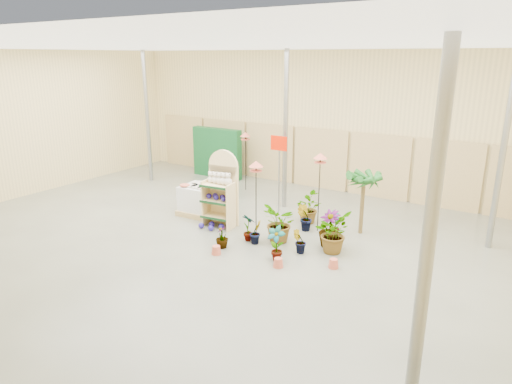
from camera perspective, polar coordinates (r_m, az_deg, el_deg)
room at (r=10.92m, az=-3.02°, el=5.61°), size 15.20×12.10×4.70m
display_shelf at (r=11.88m, az=-4.29°, el=0.06°), size 0.90×0.63×2.01m
teddy_bears at (r=11.70m, az=-4.49°, el=1.60°), size 0.75×0.21×0.33m
gazing_balls_shelf at (r=11.84m, az=-4.61°, el=-0.66°), size 0.74×0.25×0.14m
gazing_balls_floor at (r=11.89m, az=-5.61°, el=-4.25°), size 0.63×0.39×0.15m
pallet_stack at (r=12.88m, az=-6.83°, el=-1.03°), size 1.22×1.04×0.86m
charcoal_planters at (r=14.53m, az=-4.36°, el=1.45°), size 0.50×0.50×1.00m
trellis_stock at (r=16.78m, az=-4.89°, el=4.91°), size 2.00×0.30×1.80m
offer_sign at (r=12.70m, az=2.89°, el=4.21°), size 0.50×0.08×2.20m
bird_table_front at (r=10.78m, az=0.00°, el=3.19°), size 0.34×0.34×1.93m
bird_table_right at (r=11.28m, az=8.04°, el=4.15°), size 0.34×0.34×2.03m
bird_table_back at (r=14.86m, az=-1.33°, el=6.98°), size 0.34×0.34×1.94m
palm at (r=11.44m, az=13.34°, el=1.67°), size 0.70×0.70×1.68m
potted_plant_0 at (r=10.99m, az=-0.96°, el=-4.43°), size 0.42×0.33×0.70m
potted_plant_1 at (r=10.87m, az=-0.04°, el=-5.03°), size 0.26×0.32×0.57m
potted_plant_2 at (r=10.87m, az=3.01°, el=-3.93°), size 1.15×1.15×0.97m
potted_plant_3 at (r=10.76m, az=9.17°, el=-4.57°), size 0.62×0.62×0.89m
potted_plant_4 at (r=11.53m, az=9.89°, el=-3.84°), size 0.29×0.37×0.63m
potted_plant_5 at (r=11.70m, az=6.08°, el=-3.25°), size 0.46×0.42×0.67m
potted_plant_6 at (r=12.24m, az=6.39°, el=-1.97°), size 0.98×0.98×0.83m
potted_plant_7 at (r=10.67m, az=-4.26°, el=-5.61°), size 0.36×0.36×0.53m
potted_plant_8 at (r=9.94m, az=2.53°, el=-6.48°), size 0.42×0.29×0.80m
potted_plant_9 at (r=10.38m, az=5.44°, el=-6.19°), size 0.39×0.40×0.57m
potted_plant_10 at (r=10.50m, az=9.55°, el=-5.02°), size 0.82×0.92×0.93m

